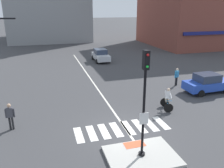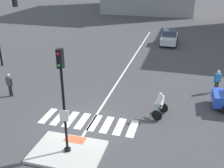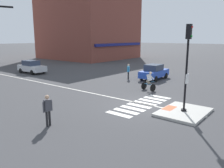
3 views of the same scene
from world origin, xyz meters
name	(u,v)px [view 1 (image 1 of 3)]	position (x,y,z in m)	size (l,w,h in m)	color
ground_plane	(124,131)	(0.00, 0.00, 0.00)	(300.00, 300.00, 0.00)	#3D3D3F
traffic_island	(142,156)	(0.00, -2.65, 0.07)	(3.42, 2.56, 0.15)	#B2AFA8
tactile_pad_front	(135,144)	(0.00, -1.72, 0.15)	(1.10, 0.60, 0.01)	#DB5B38
signal_pole	(144,96)	(0.00, -2.65, 3.23)	(0.44, 0.38, 5.13)	black
crosswalk_stripe_a	(79,135)	(-2.63, 0.31, 0.00)	(0.44, 1.80, 0.01)	silver
crosswalk_stripe_b	(92,133)	(-1.88, 0.31, 0.00)	(0.44, 1.80, 0.01)	silver
crosswalk_stripe_c	(104,131)	(-1.13, 0.31, 0.00)	(0.44, 1.80, 0.01)	silver
crosswalk_stripe_d	(116,129)	(-0.38, 0.31, 0.00)	(0.44, 1.80, 0.01)	silver
crosswalk_stripe_e	(128,128)	(0.38, 0.31, 0.00)	(0.44, 1.80, 0.01)	silver
crosswalk_stripe_f	(139,126)	(1.13, 0.31, 0.00)	(0.44, 1.80, 0.01)	silver
crosswalk_stripe_g	(150,124)	(1.88, 0.31, 0.00)	(0.44, 1.80, 0.01)	silver
crosswalk_stripe_h	(161,123)	(2.63, 0.31, 0.00)	(0.44, 1.80, 0.01)	silver
lane_centre_line	(92,81)	(0.19, 10.00, 0.00)	(0.14, 28.00, 0.01)	silver
building_corner_left	(48,2)	(-2.43, 44.78, 8.12)	(16.91, 18.78, 16.19)	gray
building_corner_right	(194,7)	(23.68, 28.43, 7.07)	(16.62, 17.36, 14.10)	brown
car_blue_cross_right	(207,83)	(9.05, 4.29, 0.81)	(4.15, 1.94, 1.64)	#2347B7
car_silver_eastbound_distant	(101,55)	(3.14, 18.59, 0.81)	(1.86, 4.11, 1.64)	silver
cyclist	(167,98)	(3.93, 2.00, 0.87)	(0.90, 1.22, 1.68)	black
pedestrian_at_curb_left	(10,114)	(-6.37, 2.08, 0.98)	(0.55, 0.25, 1.67)	black
pedestrian_waiting_far_side	(177,75)	(7.44, 6.58, 0.98)	(0.52, 0.34, 1.67)	black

